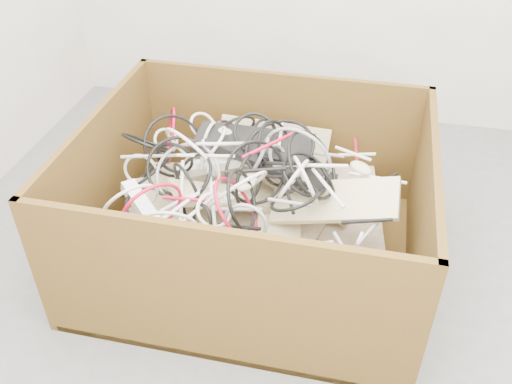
% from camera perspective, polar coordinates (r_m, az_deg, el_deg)
% --- Properties ---
extents(ground, '(3.00, 3.00, 0.00)m').
position_cam_1_polar(ground, '(1.96, 5.20, -13.11)').
color(ground, '#555558').
rests_on(ground, ground).
extents(cardboard_box, '(1.18, 0.98, 0.56)m').
position_cam_1_polar(cardboard_box, '(2.08, -0.56, -3.76)').
color(cardboard_box, '#402B10').
rests_on(cardboard_box, ground).
extents(keyboard_pile, '(0.99, 0.87, 0.33)m').
position_cam_1_polar(keyboard_pile, '(2.02, 1.01, -0.14)').
color(keyboard_pile, '#C8B38D').
rests_on(keyboard_pile, cardboard_box).
extents(mice_scatter, '(0.72, 0.51, 0.18)m').
position_cam_1_polar(mice_scatter, '(1.98, -0.95, 1.81)').
color(mice_scatter, beige).
rests_on(mice_scatter, keyboard_pile).
extents(power_strip_left, '(0.27, 0.11, 0.11)m').
position_cam_1_polar(power_strip_left, '(2.05, -4.66, 2.75)').
color(power_strip_left, white).
rests_on(power_strip_left, keyboard_pile).
extents(power_strip_right, '(0.22, 0.21, 0.08)m').
position_cam_1_polar(power_strip_right, '(1.90, -11.40, -1.54)').
color(power_strip_right, white).
rests_on(power_strip_right, keyboard_pile).
extents(vga_plug, '(0.06, 0.06, 0.03)m').
position_cam_1_polar(vga_plug, '(1.94, 13.14, 0.35)').
color(vga_plug, '#0C16BC').
rests_on(vga_plug, keyboard_pile).
extents(cable_tangle, '(1.10, 0.85, 0.45)m').
position_cam_1_polar(cable_tangle, '(1.94, -3.23, 2.38)').
color(cable_tangle, silver).
rests_on(cable_tangle, keyboard_pile).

